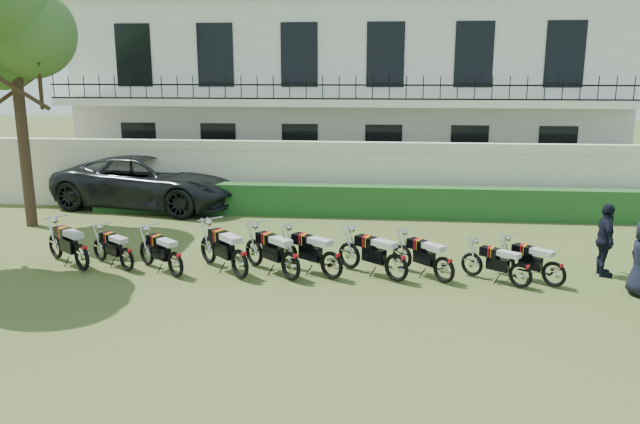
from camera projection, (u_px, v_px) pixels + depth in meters
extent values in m
plane|color=#395321|center=(309.00, 294.00, 13.07)|extent=(100.00, 100.00, 0.00)
cube|color=#EEE4C8|center=(337.00, 181.00, 20.60)|extent=(30.00, 0.30, 2.00)
cube|color=#EEE4C8|center=(337.00, 146.00, 20.35)|extent=(30.00, 0.35, 0.30)
cube|color=#1A491C|center=(367.00, 201.00, 19.84)|extent=(18.00, 0.60, 1.00)
cube|color=white|center=(348.00, 97.00, 25.87)|extent=(20.00, 8.00, 7.00)
cube|color=white|center=(349.00, 3.00, 25.05)|extent=(20.40, 8.40, 0.40)
cube|color=white|center=(340.00, 102.00, 21.31)|extent=(20.00, 1.40, 0.25)
cube|color=black|center=(339.00, 85.00, 20.55)|extent=(20.00, 0.05, 0.05)
cube|color=black|center=(339.00, 99.00, 20.65)|extent=(20.00, 0.05, 0.05)
cube|color=black|center=(140.00, 152.00, 23.16)|extent=(1.30, 0.12, 2.20)
cube|color=black|center=(134.00, 55.00, 22.38)|extent=(1.30, 0.12, 2.20)
cube|color=black|center=(219.00, 153.00, 22.87)|extent=(1.30, 0.12, 2.20)
cube|color=black|center=(216.00, 55.00, 22.09)|extent=(1.30, 0.12, 2.20)
cube|color=black|center=(300.00, 154.00, 22.58)|extent=(1.30, 0.12, 2.20)
cube|color=black|center=(299.00, 55.00, 21.80)|extent=(1.30, 0.12, 2.20)
cube|color=black|center=(383.00, 155.00, 22.29)|extent=(1.30, 0.12, 2.20)
cube|color=black|center=(385.00, 55.00, 21.51)|extent=(1.30, 0.12, 2.20)
cube|color=black|center=(468.00, 157.00, 22.00)|extent=(1.30, 0.12, 2.20)
cube|color=black|center=(474.00, 54.00, 21.22)|extent=(1.30, 0.12, 2.20)
cube|color=black|center=(556.00, 158.00, 21.70)|extent=(1.30, 0.12, 2.20)
cube|color=black|center=(565.00, 54.00, 20.93)|extent=(1.30, 0.12, 2.20)
cylinder|color=#473323|center=(23.00, 139.00, 18.21)|extent=(0.32, 0.32, 5.25)
sphere|color=#395F26|center=(29.00, 32.00, 17.69)|extent=(2.60, 2.60, 2.60)
sphere|color=#395F26|center=(0.00, 52.00, 18.01)|extent=(2.20, 2.20, 2.20)
sphere|color=#395F26|center=(2.00, 2.00, 16.88)|extent=(2.40, 2.40, 2.40)
torus|color=black|center=(96.00, 265.00, 13.97)|extent=(0.57, 0.47, 0.65)
torus|color=black|center=(69.00, 253.00, 14.90)|extent=(0.57, 0.47, 0.65)
cube|color=black|center=(82.00, 252.00, 14.36)|extent=(0.58, 0.51, 0.32)
cube|color=black|center=(76.00, 238.00, 14.46)|extent=(0.55, 0.51, 0.23)
cube|color=#B80B13|center=(76.00, 238.00, 14.46)|extent=(0.17, 0.30, 0.24)
cube|color=#FFAE0D|center=(78.00, 239.00, 14.42)|extent=(0.14, 0.29, 0.24)
cube|color=#B2B2B2|center=(87.00, 241.00, 14.10)|extent=(0.62, 0.56, 0.13)
cylinder|color=silver|center=(69.00, 223.00, 14.62)|extent=(0.42, 0.52, 0.03)
torus|color=black|center=(141.00, 266.00, 14.05)|extent=(0.50, 0.40, 0.56)
torus|color=black|center=(113.00, 255.00, 14.82)|extent=(0.50, 0.40, 0.56)
cube|color=black|center=(127.00, 255.00, 14.37)|extent=(0.51, 0.43, 0.28)
cube|color=black|center=(122.00, 243.00, 14.46)|extent=(0.47, 0.44, 0.20)
cube|color=#B80B13|center=(122.00, 243.00, 14.45)|extent=(0.14, 0.26, 0.21)
cube|color=#FFAE0D|center=(123.00, 243.00, 14.42)|extent=(0.11, 0.25, 0.21)
cube|color=#B2B2B2|center=(133.00, 245.00, 14.15)|extent=(0.54, 0.48, 0.11)
cylinder|color=silver|center=(114.00, 229.00, 14.59)|extent=(0.35, 0.46, 0.03)
torus|color=black|center=(191.00, 272.00, 13.55)|extent=(0.51, 0.44, 0.59)
torus|color=black|center=(161.00, 260.00, 14.43)|extent=(0.51, 0.44, 0.59)
cube|color=black|center=(177.00, 260.00, 13.93)|extent=(0.52, 0.48, 0.29)
cube|color=black|center=(171.00, 247.00, 14.02)|extent=(0.50, 0.47, 0.21)
cube|color=#B80B13|center=(170.00, 246.00, 14.02)|extent=(0.16, 0.27, 0.22)
cube|color=#FFAE0D|center=(172.00, 247.00, 13.98)|extent=(0.13, 0.26, 0.22)
cube|color=#B2B2B2|center=(182.00, 249.00, 13.68)|extent=(0.56, 0.52, 0.12)
cylinder|color=silver|center=(163.00, 232.00, 14.17)|extent=(0.39, 0.47, 0.03)
torus|color=black|center=(257.00, 273.00, 13.33)|extent=(0.54, 0.55, 0.68)
torus|color=black|center=(224.00, 258.00, 14.43)|extent=(0.54, 0.55, 0.68)
cube|color=black|center=(241.00, 259.00, 13.80)|extent=(0.57, 0.58, 0.33)
cube|color=black|center=(235.00, 243.00, 13.93)|extent=(0.55, 0.56, 0.24)
cube|color=#B80B13|center=(235.00, 243.00, 13.93)|extent=(0.21, 0.31, 0.25)
cube|color=#FFAE0D|center=(236.00, 243.00, 13.88)|extent=(0.18, 0.29, 0.25)
cube|color=#B2B2B2|center=(248.00, 247.00, 13.50)|extent=(0.61, 0.62, 0.13)
cylinder|color=silver|center=(226.00, 226.00, 14.13)|extent=(0.50, 0.49, 0.03)
torus|color=black|center=(311.00, 275.00, 13.26)|extent=(0.54, 0.52, 0.65)
torus|color=black|center=(272.00, 260.00, 14.29)|extent=(0.54, 0.52, 0.65)
cube|color=black|center=(292.00, 261.00, 13.70)|extent=(0.56, 0.54, 0.32)
cube|color=black|center=(285.00, 246.00, 13.82)|extent=(0.54, 0.53, 0.24)
cube|color=#B80B13|center=(285.00, 245.00, 13.82)|extent=(0.19, 0.30, 0.25)
cube|color=#FFAE0D|center=(287.00, 246.00, 13.77)|extent=(0.16, 0.29, 0.25)
cube|color=#B2B2B2|center=(300.00, 249.00, 13.42)|extent=(0.61, 0.59, 0.13)
cylinder|color=silver|center=(275.00, 229.00, 14.00)|extent=(0.46, 0.49, 0.03)
torus|color=black|center=(356.00, 273.00, 13.41)|extent=(0.58, 0.45, 0.64)
torus|color=black|center=(309.00, 260.00, 14.29)|extent=(0.58, 0.45, 0.64)
cube|color=black|center=(333.00, 260.00, 13.78)|extent=(0.58, 0.49, 0.32)
cube|color=black|center=(325.00, 246.00, 13.87)|extent=(0.54, 0.50, 0.23)
cube|color=#B80B13|center=(325.00, 245.00, 13.87)|extent=(0.16, 0.30, 0.24)
cube|color=#FFAE0D|center=(327.00, 246.00, 13.83)|extent=(0.13, 0.29, 0.24)
cube|color=#B2B2B2|center=(343.00, 248.00, 13.53)|extent=(0.62, 0.54, 0.13)
cylinder|color=silver|center=(314.00, 230.00, 14.02)|extent=(0.39, 0.53, 0.03)
torus|color=black|center=(422.00, 276.00, 13.23)|extent=(0.56, 0.46, 0.64)
torus|color=black|center=(372.00, 263.00, 14.14)|extent=(0.56, 0.46, 0.64)
cube|color=black|center=(398.00, 263.00, 13.62)|extent=(0.57, 0.50, 0.31)
cube|color=black|center=(390.00, 248.00, 13.71)|extent=(0.54, 0.50, 0.23)
cube|color=#B80B13|center=(390.00, 248.00, 13.71)|extent=(0.16, 0.29, 0.24)
cube|color=#FFAE0D|center=(392.00, 248.00, 13.67)|extent=(0.13, 0.28, 0.24)
cube|color=#B2B2B2|center=(410.00, 251.00, 13.36)|extent=(0.61, 0.55, 0.13)
cylinder|color=silver|center=(378.00, 232.00, 13.87)|extent=(0.41, 0.52, 0.03)
torus|color=black|center=(467.00, 278.00, 13.14)|extent=(0.48, 0.48, 0.59)
torus|color=black|center=(422.00, 264.00, 14.10)|extent=(0.48, 0.48, 0.59)
cube|color=black|center=(446.00, 265.00, 13.55)|extent=(0.50, 0.50, 0.29)
cube|color=black|center=(439.00, 251.00, 13.66)|extent=(0.49, 0.49, 0.21)
cube|color=#B80B13|center=(439.00, 251.00, 13.66)|extent=(0.18, 0.27, 0.22)
cube|color=#FFAE0D|center=(441.00, 252.00, 13.62)|extent=(0.16, 0.26, 0.22)
cube|color=#B2B2B2|center=(456.00, 255.00, 13.29)|extent=(0.54, 0.54, 0.12)
cylinder|color=silver|center=(428.00, 236.00, 13.83)|extent=(0.44, 0.43, 0.03)
torus|color=black|center=(547.00, 283.00, 12.94)|extent=(0.48, 0.39, 0.54)
torus|color=black|center=(495.00, 271.00, 13.71)|extent=(0.48, 0.39, 0.54)
cube|color=black|center=(523.00, 271.00, 13.26)|extent=(0.49, 0.42, 0.27)
cube|color=black|center=(514.00, 258.00, 13.35)|extent=(0.46, 0.43, 0.20)
cube|color=#B80B13|center=(515.00, 258.00, 13.34)|extent=(0.14, 0.25, 0.21)
cube|color=#FFAE0D|center=(517.00, 258.00, 13.31)|extent=(0.11, 0.24, 0.21)
cube|color=#B2B2B2|center=(535.00, 261.00, 13.04)|extent=(0.52, 0.47, 0.11)
cylinder|color=silver|center=(503.00, 244.00, 13.48)|extent=(0.35, 0.44, 0.03)
torus|color=black|center=(581.00, 282.00, 12.95)|extent=(0.48, 0.43, 0.56)
torus|color=black|center=(528.00, 269.00, 13.79)|extent=(0.48, 0.43, 0.56)
cube|color=black|center=(556.00, 270.00, 13.31)|extent=(0.49, 0.46, 0.28)
cube|color=black|center=(548.00, 256.00, 13.40)|extent=(0.47, 0.45, 0.20)
cube|color=#B80B13|center=(548.00, 256.00, 13.40)|extent=(0.16, 0.26, 0.21)
cube|color=#FFAE0D|center=(550.00, 257.00, 13.36)|extent=(0.13, 0.25, 0.21)
cube|color=#B2B2B2|center=(569.00, 259.00, 13.07)|extent=(0.53, 0.50, 0.11)
cylinder|color=silver|center=(536.00, 241.00, 13.55)|extent=(0.38, 0.44, 0.03)
imported|color=black|center=(151.00, 181.00, 21.15)|extent=(6.87, 4.12, 1.79)
imported|color=black|center=(605.00, 240.00, 14.04)|extent=(0.46, 1.00, 1.67)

